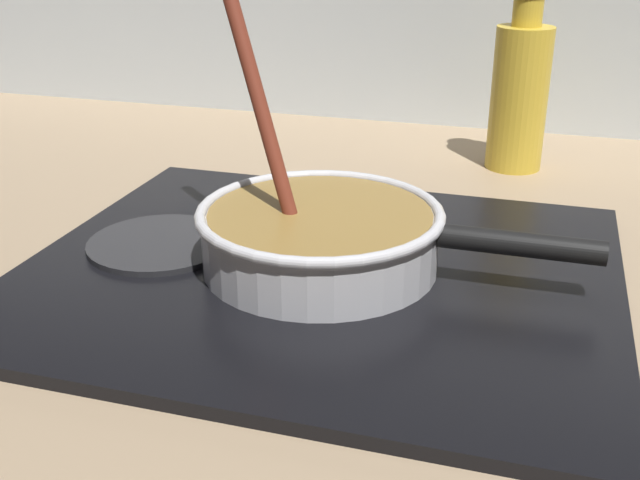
% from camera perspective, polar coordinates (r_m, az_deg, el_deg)
% --- Properties ---
extents(ground, '(2.40, 1.60, 0.04)m').
position_cam_1_polar(ground, '(0.61, -4.33, -11.68)').
color(ground, '#9E8466').
extents(hob_plate, '(0.56, 0.48, 0.01)m').
position_cam_1_polar(hob_plate, '(0.75, 0.00, -2.37)').
color(hob_plate, black).
rests_on(hob_plate, ground).
extents(burner_ring, '(0.16, 0.16, 0.01)m').
position_cam_1_polar(burner_ring, '(0.74, 0.00, -1.67)').
color(burner_ring, '#592D0C').
rests_on(burner_ring, hob_plate).
extents(spare_burner, '(0.15, 0.15, 0.01)m').
position_cam_1_polar(spare_burner, '(0.80, -11.69, -0.24)').
color(spare_burner, '#262628').
rests_on(spare_burner, hob_plate).
extents(cooking_pan, '(0.38, 0.23, 0.32)m').
position_cam_1_polar(cooking_pan, '(0.73, 0.12, 0.44)').
color(cooking_pan, silver).
rests_on(cooking_pan, hob_plate).
extents(sauce_bottle, '(0.07, 0.07, 0.24)m').
position_cam_1_polar(sauce_bottle, '(1.08, 14.49, 10.50)').
color(sauce_bottle, gold).
rests_on(sauce_bottle, ground).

